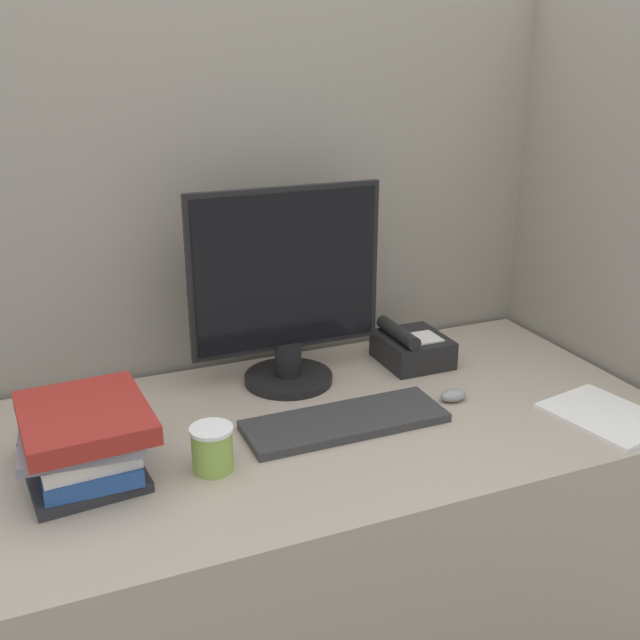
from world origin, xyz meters
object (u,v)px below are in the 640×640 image
object	(u,v)px
desk_telephone	(411,348)
mouse	(453,395)
coffee_cup	(212,448)
book_stack	(83,439)
keyboard	(345,421)
monitor	(287,295)

from	to	relation	value
desk_telephone	mouse	bearing A→B (deg)	-94.62
mouse	coffee_cup	xyz separation A→B (m)	(-0.61, -0.08, 0.03)
mouse	book_stack	distance (m)	0.85
keyboard	desk_telephone	distance (m)	0.40
monitor	keyboard	world-z (taller)	monitor
keyboard	book_stack	xyz separation A→B (m)	(-0.56, 0.02, 0.07)
mouse	keyboard	bearing A→B (deg)	-177.70
monitor	mouse	bearing A→B (deg)	-38.05
monitor	book_stack	world-z (taller)	monitor
keyboard	book_stack	bearing A→B (deg)	177.95
keyboard	coffee_cup	distance (m)	0.33
monitor	mouse	world-z (taller)	monitor
book_stack	desk_telephone	world-z (taller)	book_stack
book_stack	keyboard	bearing A→B (deg)	-2.05
mouse	book_stack	xyz separation A→B (m)	(-0.85, 0.01, 0.06)
coffee_cup	book_stack	bearing A→B (deg)	160.08
book_stack	desk_telephone	distance (m)	0.90
desk_telephone	coffee_cup	bearing A→B (deg)	-153.22
book_stack	desk_telephone	bearing A→B (deg)	15.06
monitor	desk_telephone	size ratio (longest dim) A/B	2.69
mouse	coffee_cup	world-z (taller)	coffee_cup
coffee_cup	monitor	bearing A→B (deg)	49.44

